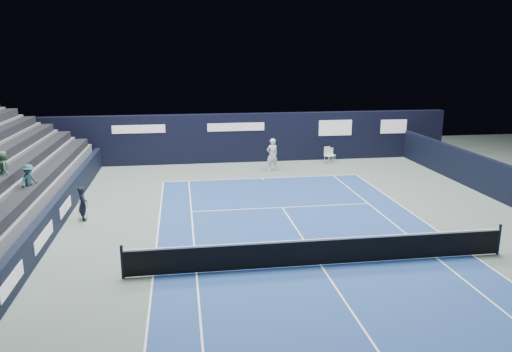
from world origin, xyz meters
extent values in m
plane|color=#516058|center=(0.00, 2.00, 0.00)|extent=(48.00, 48.00, 0.00)
cube|color=navy|center=(0.00, 0.00, 0.00)|extent=(10.97, 23.77, 0.01)
cube|color=black|center=(10.50, 6.00, 0.90)|extent=(0.30, 22.00, 1.80)
cube|color=silver|center=(5.20, 15.77, 0.39)|extent=(0.45, 0.44, 0.04)
cube|color=silver|center=(5.16, 15.93, 0.62)|extent=(0.36, 0.13, 0.44)
cylinder|color=silver|center=(5.31, 15.96, 0.19)|extent=(0.02, 0.02, 0.39)
cylinder|color=silver|center=(5.01, 15.87, 0.19)|extent=(0.02, 0.02, 0.39)
cylinder|color=silver|center=(5.40, 15.67, 0.19)|extent=(0.02, 0.02, 0.39)
cylinder|color=silver|center=(5.09, 15.58, 0.19)|extent=(0.02, 0.02, 0.39)
cube|color=silver|center=(4.81, 15.09, 0.49)|extent=(0.60, 0.59, 0.04)
cube|color=silver|center=(4.72, 15.29, 0.78)|extent=(0.44, 0.21, 0.55)
cylinder|color=silver|center=(4.92, 15.34, 0.24)|extent=(0.03, 0.03, 0.49)
cylinder|color=silver|center=(4.55, 15.19, 0.24)|extent=(0.03, 0.03, 0.49)
cylinder|color=silver|center=(5.06, 15.00, 0.24)|extent=(0.03, 0.03, 0.49)
cylinder|color=silver|center=(4.70, 14.84, 0.24)|extent=(0.03, 0.03, 0.49)
cube|color=white|center=(-8.66, 6.10, 0.37)|extent=(0.36, 0.35, 0.03)
cube|color=white|center=(-8.66, 6.26, 0.60)|extent=(0.36, 0.03, 0.43)
cylinder|color=white|center=(-8.50, 6.24, 0.19)|extent=(0.02, 0.02, 0.37)
cylinder|color=white|center=(-8.81, 6.24, 0.19)|extent=(0.02, 0.02, 0.37)
cylinder|color=white|center=(-8.51, 5.95, 0.19)|extent=(0.02, 0.02, 0.37)
cylinder|color=white|center=(-8.82, 5.96, 0.19)|extent=(0.02, 0.02, 0.37)
imported|color=black|center=(-8.62, 5.92, 0.74)|extent=(0.52, 0.63, 1.48)
cube|color=white|center=(0.00, 11.88, 0.01)|extent=(10.97, 0.06, 0.00)
cube|color=white|center=(5.49, 0.00, 0.01)|extent=(0.06, 23.77, 0.00)
cube|color=white|center=(-5.49, 0.00, 0.01)|extent=(0.06, 23.77, 0.00)
cube|color=white|center=(4.12, 0.00, 0.01)|extent=(0.06, 23.77, 0.00)
cube|color=white|center=(-4.12, 0.00, 0.01)|extent=(0.06, 23.77, 0.00)
cube|color=white|center=(0.00, 6.40, 0.01)|extent=(8.23, 0.06, 0.00)
cube|color=white|center=(0.00, 0.00, 0.01)|extent=(0.06, 12.80, 0.00)
cube|color=white|center=(0.00, 11.73, 0.01)|extent=(0.06, 0.30, 0.00)
cylinder|color=black|center=(6.40, 0.00, 0.55)|extent=(0.10, 0.10, 1.10)
cylinder|color=black|center=(-6.40, 0.00, 0.55)|extent=(0.10, 0.10, 1.10)
cube|color=black|center=(0.00, 0.00, 0.46)|extent=(12.80, 0.03, 0.86)
cube|color=white|center=(0.00, 0.00, 0.91)|extent=(12.80, 0.05, 0.06)
cube|color=black|center=(0.00, 16.50, 1.55)|extent=(26.00, 0.60, 3.10)
cube|color=silver|center=(-7.00, 16.18, 2.30)|extent=(3.20, 0.02, 0.50)
cube|color=silver|center=(-1.00, 16.18, 2.30)|extent=(3.60, 0.02, 0.50)
cube|color=silver|center=(5.50, 16.18, 2.10)|extent=(2.20, 0.02, 1.00)
cube|color=silver|center=(9.50, 16.18, 2.10)|extent=(1.80, 0.02, 0.90)
cube|color=black|center=(-9.50, 6.00, 0.60)|extent=(0.30, 22.00, 1.20)
cube|color=silver|center=(-9.33, -1.00, 0.60)|extent=(0.02, 2.00, 0.45)
cube|color=silver|center=(-9.33, 2.50, 0.60)|extent=(0.02, 2.40, 0.45)
cube|color=silver|center=(-9.33, 6.00, 0.60)|extent=(0.02, 2.00, 0.45)
cube|color=#525255|center=(-10.10, 7.00, 0.82)|extent=(0.90, 16.00, 1.65)
cube|color=#555557|center=(-11.00, 7.00, 1.05)|extent=(0.90, 16.00, 2.10)
cube|color=#505052|center=(-11.90, 7.00, 1.27)|extent=(0.90, 16.00, 2.55)
cube|color=black|center=(-10.10, 7.00, 1.85)|extent=(0.63, 15.20, 0.40)
cube|color=black|center=(-11.00, 7.00, 2.30)|extent=(0.63, 15.20, 0.40)
cube|color=black|center=(-11.90, 7.00, 2.75)|extent=(0.63, 15.20, 0.40)
imported|color=#224C50|center=(-10.10, 4.16, 2.25)|extent=(0.70, 0.89, 1.21)
imported|color=#2E4D36|center=(-11.00, 4.35, 2.72)|extent=(0.58, 0.71, 1.25)
imported|color=silver|center=(0.88, 13.73, 0.97)|extent=(0.81, 0.65, 1.93)
cylinder|color=black|center=(0.73, 13.43, 1.05)|extent=(0.03, 0.29, 0.13)
torus|color=black|center=(0.73, 13.18, 1.15)|extent=(0.30, 0.13, 0.29)
camera|label=1|loc=(-4.44, -14.87, 6.91)|focal=35.00mm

